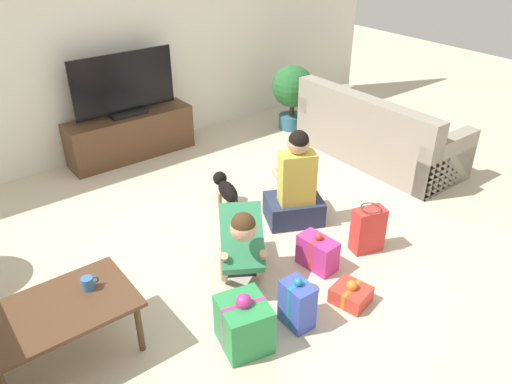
# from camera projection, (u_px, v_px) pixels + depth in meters

# --- Properties ---
(ground_plane) EXTENTS (16.00, 16.00, 0.00)m
(ground_plane) POSITION_uv_depth(u_px,v_px,m) (234.00, 255.00, 4.36)
(ground_plane) COLOR beige
(wall_back) EXTENTS (8.40, 0.06, 2.60)m
(wall_back) POSITION_uv_depth(u_px,v_px,m) (94.00, 46.00, 5.52)
(wall_back) COLOR white
(wall_back) RESTS_ON ground_plane
(sofa_right) EXTENTS (0.83, 1.97, 0.83)m
(sofa_right) POSITION_uv_depth(u_px,v_px,m) (376.00, 136.00, 5.86)
(sofa_right) COLOR gray
(sofa_right) RESTS_ON ground_plane
(coffee_table) EXTENTS (0.97, 0.61, 0.44)m
(coffee_table) POSITION_uv_depth(u_px,v_px,m) (58.00, 314.00, 3.19)
(coffee_table) COLOR brown
(coffee_table) RESTS_ON ground_plane
(tv_console) EXTENTS (1.49, 0.40, 0.53)m
(tv_console) POSITION_uv_depth(u_px,v_px,m) (131.00, 136.00, 5.94)
(tv_console) COLOR brown
(tv_console) RESTS_ON ground_plane
(tv) EXTENTS (1.21, 0.20, 0.72)m
(tv) POSITION_uv_depth(u_px,v_px,m) (124.00, 88.00, 5.65)
(tv) COLOR black
(tv) RESTS_ON tv_console
(potted_plant_corner_right) EXTENTS (0.55, 0.55, 0.86)m
(potted_plant_corner_right) POSITION_uv_depth(u_px,v_px,m) (293.00, 91.00, 6.58)
(potted_plant_corner_right) COLOR #336B84
(potted_plant_corner_right) RESTS_ON ground_plane
(person_kneeling) EXTENTS (0.67, 0.82, 0.79)m
(person_kneeling) POSITION_uv_depth(u_px,v_px,m) (241.00, 242.00, 3.94)
(person_kneeling) COLOR #23232D
(person_kneeling) RESTS_ON ground_plane
(person_sitting) EXTENTS (0.64, 0.61, 0.96)m
(person_sitting) POSITION_uv_depth(u_px,v_px,m) (295.00, 189.00, 4.65)
(person_sitting) COLOR #283351
(person_sitting) RESTS_ON ground_plane
(dog) EXTENTS (0.23, 0.53, 0.35)m
(dog) POSITION_uv_depth(u_px,v_px,m) (226.00, 189.00, 4.88)
(dog) COLOR black
(dog) RESTS_ON ground_plane
(gift_box_a) EXTENTS (0.39, 0.41, 0.44)m
(gift_box_a) POSITION_uv_depth(u_px,v_px,m) (244.00, 324.00, 3.39)
(gift_box_a) COLOR #2D934C
(gift_box_a) RESTS_ON ground_plane
(gift_box_b) EXTENTS (0.30, 0.31, 0.20)m
(gift_box_b) POSITION_uv_depth(u_px,v_px,m) (351.00, 294.00, 3.82)
(gift_box_b) COLOR red
(gift_box_b) RESTS_ON ground_plane
(gift_box_c) EXTENTS (0.18, 0.25, 0.41)m
(gift_box_c) POSITION_uv_depth(u_px,v_px,m) (297.00, 304.00, 3.56)
(gift_box_c) COLOR #3D51BC
(gift_box_c) RESTS_ON ground_plane
(gift_box_d) EXTENTS (0.21, 0.35, 0.33)m
(gift_box_d) POSITION_uv_depth(u_px,v_px,m) (317.00, 253.00, 4.16)
(gift_box_d) COLOR #CC3389
(gift_box_d) RESTS_ON ground_plane
(gift_bag_a) EXTENTS (0.30, 0.22, 0.43)m
(gift_bag_a) POSITION_uv_depth(u_px,v_px,m) (368.00, 229.00, 4.33)
(gift_bag_a) COLOR red
(gift_bag_a) RESTS_ON ground_plane
(mug) EXTENTS (0.12, 0.08, 0.09)m
(mug) POSITION_uv_depth(u_px,v_px,m) (88.00, 283.00, 3.31)
(mug) COLOR #386BAD
(mug) RESTS_ON coffee_table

